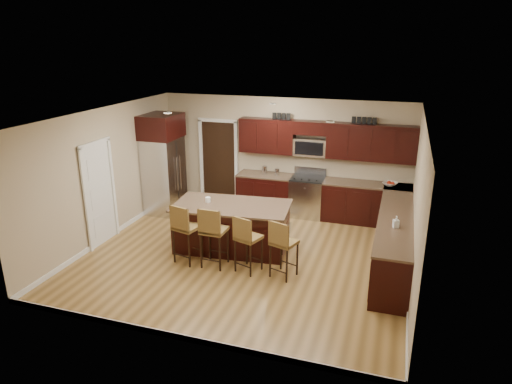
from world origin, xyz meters
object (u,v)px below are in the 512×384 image
(stool_mid, at_px, (212,230))
(stool_extra, at_px, (282,243))
(island, at_px, (232,228))
(refrigerator, at_px, (163,163))
(stool_left, at_px, (185,227))
(range, at_px, (307,196))
(stool_right, at_px, (246,238))

(stool_mid, bearing_deg, stool_extra, 2.00)
(island, height_order, stool_extra, stool_extra)
(stool_mid, distance_m, refrigerator, 3.21)
(island, distance_m, stool_left, 1.08)
(stool_mid, bearing_deg, refrigerator, 135.63)
(stool_left, distance_m, stool_extra, 1.84)
(range, bearing_deg, refrigerator, -166.84)
(island, relative_size, stool_right, 2.20)
(island, relative_size, refrigerator, 1.00)
(island, height_order, stool_right, stool_right)
(stool_left, distance_m, refrigerator, 2.86)
(range, xyz_separation_m, refrigerator, (-3.30, -0.77, 0.73))
(island, xyz_separation_m, stool_left, (-0.60, -0.85, 0.28))
(refrigerator, bearing_deg, island, -32.46)
(island, xyz_separation_m, stool_right, (0.59, -0.84, 0.24))
(stool_left, distance_m, stool_right, 1.19)
(range, relative_size, stool_left, 0.97)
(stool_right, bearing_deg, stool_left, -161.31)
(stool_left, relative_size, stool_mid, 0.99)
(range, relative_size, stool_mid, 0.96)
(island, xyz_separation_m, refrigerator, (-2.26, 1.44, 0.78))
(stool_left, height_order, stool_extra, stool_left)
(island, height_order, refrigerator, refrigerator)
(stool_right, height_order, stool_extra, same)
(stool_left, bearing_deg, stool_mid, 14.11)
(island, bearing_deg, stool_left, -131.38)
(stool_extra, bearing_deg, island, 164.28)
(refrigerator, distance_m, stool_extra, 4.21)
(range, bearing_deg, stool_extra, -86.30)
(stool_extra, bearing_deg, stool_right, -161.58)
(island, distance_m, stool_extra, 1.52)
(stool_mid, height_order, stool_extra, stool_mid)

